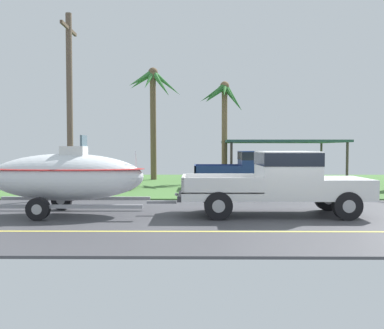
{
  "coord_description": "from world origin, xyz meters",
  "views": [
    {
      "loc": [
        -2.71,
        -11.33,
        2.01
      ],
      "look_at": [
        -2.81,
        1.42,
        1.49
      ],
      "focal_mm": 37.22,
      "sensor_mm": 36.0,
      "label": 1
    }
  ],
  "objects_px": {
    "parked_pickup_background": "(255,168)",
    "utility_pole": "(70,103)",
    "palm_tree_far_left": "(223,104)",
    "palm_tree_near_right": "(153,95)",
    "parked_sedan_near": "(85,176)",
    "boat_on_trailer": "(66,177)",
    "pickup_truck_towing": "(285,180)",
    "carport_awning": "(281,142)"
  },
  "relations": [
    {
      "from": "parked_sedan_near",
      "to": "palm_tree_near_right",
      "type": "xyz_separation_m",
      "value": [
        2.72,
        5.54,
        4.64
      ]
    },
    {
      "from": "parked_sedan_near",
      "to": "pickup_truck_towing",
      "type": "bearing_deg",
      "value": -41.64
    },
    {
      "from": "pickup_truck_towing",
      "to": "parked_sedan_near",
      "type": "relative_size",
      "value": 1.2
    },
    {
      "from": "pickup_truck_towing",
      "to": "palm_tree_far_left",
      "type": "bearing_deg",
      "value": 95.22
    },
    {
      "from": "parked_sedan_near",
      "to": "palm_tree_far_left",
      "type": "xyz_separation_m",
      "value": [
        7.0,
        4.4,
        3.94
      ]
    },
    {
      "from": "palm_tree_near_right",
      "to": "parked_sedan_near",
      "type": "bearing_deg",
      "value": -116.16
    },
    {
      "from": "pickup_truck_towing",
      "to": "boat_on_trailer",
      "type": "bearing_deg",
      "value": -180.0
    },
    {
      "from": "parked_pickup_background",
      "to": "carport_awning",
      "type": "relative_size",
      "value": 0.81
    },
    {
      "from": "pickup_truck_towing",
      "to": "boat_on_trailer",
      "type": "height_order",
      "value": "boat_on_trailer"
    },
    {
      "from": "palm_tree_far_left",
      "to": "palm_tree_near_right",
      "type": "bearing_deg",
      "value": 165.02
    },
    {
      "from": "palm_tree_near_right",
      "to": "palm_tree_far_left",
      "type": "distance_m",
      "value": 4.48
    },
    {
      "from": "parked_sedan_near",
      "to": "palm_tree_far_left",
      "type": "distance_m",
      "value": 9.15
    },
    {
      "from": "boat_on_trailer",
      "to": "utility_pole",
      "type": "bearing_deg",
      "value": 105.59
    },
    {
      "from": "parked_pickup_background",
      "to": "parked_sedan_near",
      "type": "distance_m",
      "value": 8.3
    },
    {
      "from": "boat_on_trailer",
      "to": "utility_pole",
      "type": "relative_size",
      "value": 0.81
    },
    {
      "from": "pickup_truck_towing",
      "to": "palm_tree_far_left",
      "type": "height_order",
      "value": "palm_tree_far_left"
    },
    {
      "from": "palm_tree_near_right",
      "to": "palm_tree_far_left",
      "type": "relative_size",
      "value": 1.18
    },
    {
      "from": "pickup_truck_towing",
      "to": "parked_pickup_background",
      "type": "xyz_separation_m",
      "value": [
        0.23,
        7.51,
        -0.02
      ]
    },
    {
      "from": "carport_awning",
      "to": "utility_pole",
      "type": "bearing_deg",
      "value": -141.03
    },
    {
      "from": "pickup_truck_towing",
      "to": "palm_tree_far_left",
      "type": "distance_m",
      "value": 12.14
    },
    {
      "from": "palm_tree_far_left",
      "to": "utility_pole",
      "type": "relative_size",
      "value": 0.81
    },
    {
      "from": "carport_awning",
      "to": "pickup_truck_towing",
      "type": "bearing_deg",
      "value": -101.42
    },
    {
      "from": "parked_pickup_background",
      "to": "utility_pole",
      "type": "distance_m",
      "value": 9.15
    },
    {
      "from": "boat_on_trailer",
      "to": "palm_tree_far_left",
      "type": "xyz_separation_m",
      "value": [
        5.57,
        11.56,
        3.46
      ]
    },
    {
      "from": "parked_pickup_background",
      "to": "palm_tree_near_right",
      "type": "xyz_separation_m",
      "value": [
        -5.56,
        5.19,
        4.27
      ]
    },
    {
      "from": "boat_on_trailer",
      "to": "palm_tree_far_left",
      "type": "bearing_deg",
      "value": 64.27
    },
    {
      "from": "boat_on_trailer",
      "to": "utility_pole",
      "type": "height_order",
      "value": "utility_pole"
    },
    {
      "from": "parked_pickup_background",
      "to": "utility_pole",
      "type": "xyz_separation_m",
      "value": [
        -7.96,
        -3.57,
        2.79
      ]
    },
    {
      "from": "boat_on_trailer",
      "to": "palm_tree_near_right",
      "type": "distance_m",
      "value": 13.43
    },
    {
      "from": "parked_pickup_background",
      "to": "carport_awning",
      "type": "height_order",
      "value": "carport_awning"
    },
    {
      "from": "pickup_truck_towing",
      "to": "palm_tree_near_right",
      "type": "xyz_separation_m",
      "value": [
        -5.33,
        12.7,
        4.25
      ]
    },
    {
      "from": "boat_on_trailer",
      "to": "parked_sedan_near",
      "type": "xyz_separation_m",
      "value": [
        -1.43,
        7.16,
        -0.48
      ]
    },
    {
      "from": "pickup_truck_towing",
      "to": "palm_tree_near_right",
      "type": "height_order",
      "value": "palm_tree_near_right"
    },
    {
      "from": "boat_on_trailer",
      "to": "parked_sedan_near",
      "type": "distance_m",
      "value": 7.31
    },
    {
      "from": "parked_sedan_near",
      "to": "carport_awning",
      "type": "height_order",
      "value": "carport_awning"
    },
    {
      "from": "parked_pickup_background",
      "to": "parked_sedan_near",
      "type": "bearing_deg",
      "value": -177.58
    },
    {
      "from": "boat_on_trailer",
      "to": "utility_pole",
      "type": "distance_m",
      "value": 4.88
    },
    {
      "from": "palm_tree_near_right",
      "to": "utility_pole",
      "type": "xyz_separation_m",
      "value": [
        -2.4,
        -8.76,
        -1.49
      ]
    },
    {
      "from": "utility_pole",
      "to": "palm_tree_far_left",
      "type": "bearing_deg",
      "value": 48.79
    },
    {
      "from": "parked_sedan_near",
      "to": "parked_pickup_background",
      "type": "bearing_deg",
      "value": 2.42
    },
    {
      "from": "parked_sedan_near",
      "to": "utility_pole",
      "type": "distance_m",
      "value": 4.51
    },
    {
      "from": "pickup_truck_towing",
      "to": "parked_sedan_near",
      "type": "distance_m",
      "value": 10.78
    }
  ]
}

